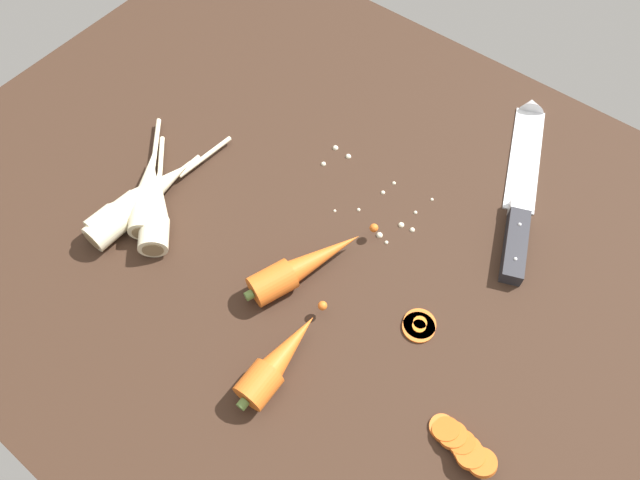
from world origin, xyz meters
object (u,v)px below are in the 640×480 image
at_px(chefs_knife, 523,178).
at_px(whole_carrot_second, 278,360).
at_px(whole_carrot, 303,266).
at_px(carrot_slice_stray_near, 419,327).
at_px(carrot_slice_stray_mid, 420,323).
at_px(parsnip_outer, 126,208).
at_px(carrot_slice_stack, 461,443).
at_px(parsnip_mid_left, 128,210).
at_px(parsnip_front, 156,209).
at_px(parsnip_back, 150,193).
at_px(parsnip_mid_right, 148,192).

distance_m(chefs_knife, whole_carrot_second, 0.45).
height_order(whole_carrot, carrot_slice_stray_near, whole_carrot).
bearing_deg(carrot_slice_stray_mid, parsnip_outer, -164.94).
xyz_separation_m(whole_carrot_second, carrot_slice_stack, (0.22, 0.05, -0.01)).
relative_size(parsnip_mid_left, parsnip_outer, 1.13).
relative_size(whole_carrot, parsnip_front, 1.17).
bearing_deg(carrot_slice_stray_near, parsnip_front, -167.78).
height_order(chefs_knife, carrot_slice_stack, carrot_slice_stack).
bearing_deg(parsnip_back, chefs_knife, 41.73).
bearing_deg(parsnip_outer, parsnip_mid_right, 84.70).
bearing_deg(parsnip_front, carrot_slice_stray_mid, 12.95).
xyz_separation_m(carrot_slice_stack, carrot_slice_stray_near, (-0.11, 0.09, -0.01)).
bearing_deg(carrot_slice_stray_mid, whole_carrot_second, -124.80).
distance_m(chefs_knife, carrot_slice_stack, 0.40).
distance_m(parsnip_mid_left, parsnip_mid_right, 0.04).
relative_size(parsnip_front, parsnip_outer, 0.94).
bearing_deg(parsnip_mid_left, parsnip_back, 86.63).
bearing_deg(whole_carrot, carrot_slice_stray_mid, 11.54).
bearing_deg(parsnip_back, parsnip_outer, -101.36).
height_order(whole_carrot_second, parsnip_outer, whole_carrot_second).
relative_size(parsnip_front, parsnip_mid_right, 0.93).
relative_size(parsnip_outer, carrot_slice_stack, 2.03).
relative_size(parsnip_back, carrot_slice_stack, 2.58).
bearing_deg(parsnip_mid_right, parsnip_mid_left, -87.14).
bearing_deg(parsnip_front, whole_carrot, 13.99).
xyz_separation_m(parsnip_mid_left, carrot_slice_stack, (0.52, 0.01, -0.01)).
bearing_deg(whole_carrot, parsnip_mid_right, -170.78).
xyz_separation_m(whole_carrot_second, parsnip_mid_right, (-0.30, 0.08, -0.00)).
bearing_deg(parsnip_back, parsnip_front, -29.55).
relative_size(chefs_knife, whole_carrot, 1.74).
bearing_deg(parsnip_mid_left, parsnip_outer, 172.12).
relative_size(whole_carrot, carrot_slice_stack, 2.22).
bearing_deg(carrot_slice_stack, parsnip_mid_right, 177.31).
bearing_deg(carrot_slice_stray_mid, carrot_slice_stray_near, -71.28).
distance_m(parsnip_mid_right, parsnip_outer, 0.04).
bearing_deg(whole_carrot_second, parsnip_back, 165.31).
distance_m(carrot_slice_stack, carrot_slice_stray_near, 0.15).
bearing_deg(parsnip_outer, parsnip_back, 78.64).
bearing_deg(parsnip_mid_left, chefs_knife, 44.56).
height_order(whole_carrot, carrot_slice_stack, whole_carrot).
bearing_deg(carrot_slice_stray_mid, parsnip_front, -167.05).
xyz_separation_m(carrot_slice_stack, carrot_slice_stray_mid, (-0.12, 0.10, -0.01)).
distance_m(parsnip_back, carrot_slice_stack, 0.52).
distance_m(parsnip_mid_right, carrot_slice_stray_near, 0.42).
distance_m(whole_carrot, whole_carrot_second, 0.13).
relative_size(chefs_knife, parsnip_back, 1.50).
relative_size(carrot_slice_stack, carrot_slice_stray_near, 2.08).
xyz_separation_m(parsnip_outer, carrot_slice_stray_mid, (0.41, 0.11, -0.02)).
relative_size(whole_carrot, parsnip_outer, 1.09).
relative_size(whole_carrot_second, parsnip_back, 0.74).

